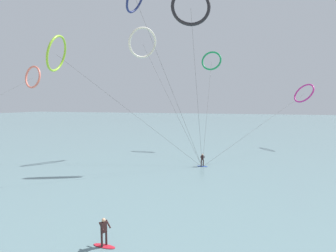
# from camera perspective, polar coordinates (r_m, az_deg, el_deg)

# --- Properties ---
(sea_water) EXTENTS (400.00, 200.00, 0.08)m
(sea_water) POSITION_cam_1_polar(r_m,az_deg,el_deg) (106.89, 13.52, 0.64)
(sea_water) COLOR slate
(sea_water) RESTS_ON ground
(surfer_cobalt) EXTENTS (1.40, 0.61, 1.70)m
(surfer_cobalt) POSITION_cam_1_polar(r_m,az_deg,el_deg) (32.59, 8.02, -8.07)
(surfer_cobalt) COLOR #2647B7
(surfer_cobalt) RESTS_ON ground
(surfer_crimson) EXTENTS (1.40, 0.71, 1.70)m
(surfer_crimson) POSITION_cam_1_polar(r_m,az_deg,el_deg) (15.73, -14.71, -23.23)
(surfer_crimson) COLOR red
(surfer_crimson) RESTS_ON ground
(kite_ivory) EXTENTS (12.20, 6.27, 19.71)m
(kite_ivory) POSITION_cam_1_polar(r_m,az_deg,el_deg) (39.31, -5.93, 18.72)
(kite_ivory) COLOR silver
(kite_ivory) RESTS_ON ground
(kite_magenta) EXTENTS (17.89, 22.70, 12.09)m
(kite_magenta) POSITION_cam_1_polar(r_m,az_deg,el_deg) (52.82, 29.13, 6.69)
(kite_magenta) COLOR #CC288E
(kite_magenta) RESTS_ON ground
(kite_emerald) EXTENTS (3.78, 15.47, 17.98)m
(kite_emerald) POSITION_cam_1_polar(r_m,az_deg,el_deg) (47.00, 10.10, 14.75)
(kite_emerald) COLOR #199351
(kite_emerald) RESTS_ON ground
(kite_lime) EXTENTS (23.39, 5.79, 18.32)m
(kite_lime) POSITION_cam_1_polar(r_m,az_deg,el_deg) (41.02, -24.54, 15.10)
(kite_lime) COLOR #8CC62D
(kite_lime) RESTS_ON ground
(kite_coral) EXTENTS (4.23, 26.36, 15.13)m
(kite_coral) POSITION_cam_1_polar(r_m,az_deg,el_deg) (50.63, -29.07, 9.95)
(kite_coral) COLOR #EA7260
(kite_coral) RESTS_ON ground
(kite_charcoal) EXTENTS (5.19, 2.78, 23.18)m
(kite_charcoal) POSITION_cam_1_polar(r_m,az_deg,el_deg) (34.70, 5.34, 26.01)
(kite_charcoal) COLOR black
(kite_charcoal) RESTS_ON ground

